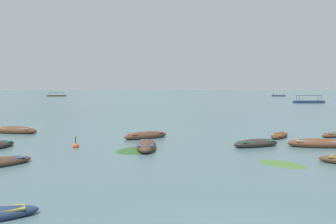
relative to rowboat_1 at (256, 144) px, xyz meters
The scene contains 16 objects.
ground_plane 1483.29m from the rowboat_1, 90.20° to the left, with size 6000.00×6000.00×0.00m, color slate.
mountain_1 2693.06m from the rowboat_1, 107.78° to the left, with size 1178.86×1178.86×366.79m, color #56665B.
mountain_2 2588.21m from the rowboat_1, 90.32° to the left, with size 1703.61×1703.61×534.75m, color slate.
mountain_3 2789.04m from the rowboat_1, 64.71° to the left, with size 1021.64×1021.64×294.19m, color slate.
rowboat_1 is the anchor object (origin of this frame).
rowboat_3 4.54m from the rowboat_1, ahead, with size 4.59×2.19×0.77m.
rowboat_4 5.86m from the rowboat_1, 54.35° to the left, with size 2.83×3.42×0.56m.
rowboat_7 8.10m from the rowboat_1, behind, with size 1.45×4.31×0.78m.
rowboat_11 22.55m from the rowboat_1, 157.87° to the left, with size 4.78×2.59×0.83m.
rowboat_12 9.45m from the rowboat_1, 150.96° to the left, with size 4.20×3.36×0.74m.
ferry_0 185.48m from the rowboat_1, 110.10° to the left, with size 10.45×4.76×2.54m.
ferry_1 86.36m from the rowboat_1, 64.00° to the left, with size 8.54×2.79×2.54m.
ferry_2 181.17m from the rowboat_1, 70.28° to the left, with size 7.47×3.68×2.54m.
mooring_buoy 13.18m from the rowboat_1, behind, with size 0.46×0.46×0.95m.
weed_patch_1 6.08m from the rowboat_1, 92.53° to the right, with size 2.90×1.67×0.14m, color #477033.
weed_patch_3 8.85m from the rowboat_1, behind, with size 3.25×2.48×0.14m, color #2D5628.
Camera 1 is at (-2.15, -8.74, 4.25)m, focal length 37.60 mm.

